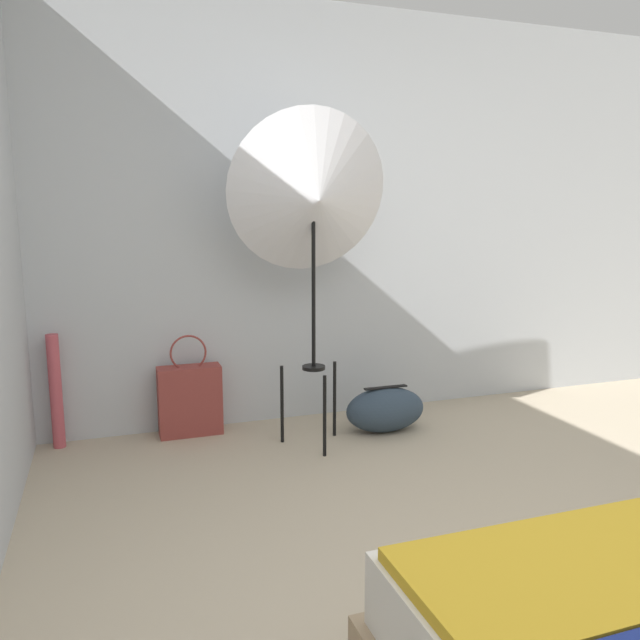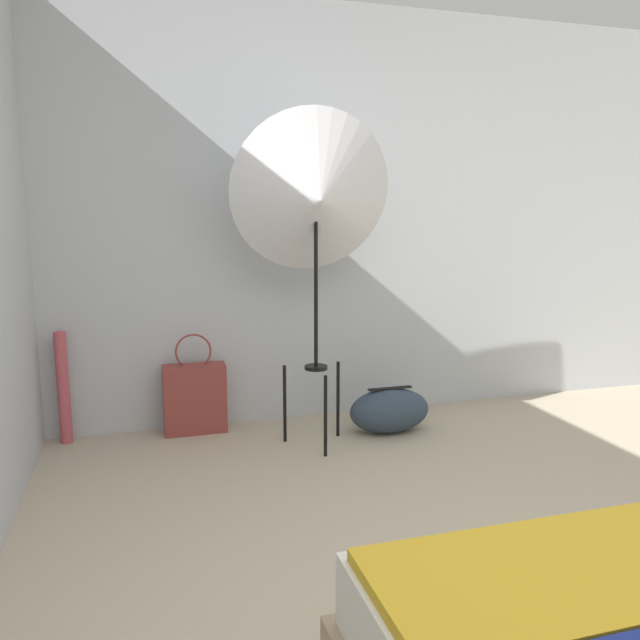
% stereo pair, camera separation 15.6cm
% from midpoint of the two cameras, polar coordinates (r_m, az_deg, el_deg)
% --- Properties ---
extents(wall_back, '(8.00, 0.05, 2.60)m').
position_cam_midpoint_polar(wall_back, '(4.00, -0.47, 9.32)').
color(wall_back, '#B7BCC1').
rests_on(wall_back, ground_plane).
extents(photo_umbrella, '(0.92, 0.45, 1.90)m').
position_cam_midpoint_polar(photo_umbrella, '(3.46, 0.93, 11.19)').
color(photo_umbrella, black).
rests_on(photo_umbrella, ground_plane).
extents(tote_bag, '(0.37, 0.15, 0.62)m').
position_cam_midpoint_polar(tote_bag, '(3.89, -10.24, -7.01)').
color(tote_bag, brown).
rests_on(tote_bag, ground_plane).
extents(duffel_bag, '(0.51, 0.27, 0.28)m').
position_cam_midpoint_polar(duffel_bag, '(3.88, 7.52, -8.21)').
color(duffel_bag, '#2D3D4C').
rests_on(duffel_bag, ground_plane).
extents(paper_roll, '(0.07, 0.07, 0.66)m').
position_cam_midpoint_polar(paper_roll, '(3.89, -21.36, -5.82)').
color(paper_roll, '#BC4C56').
rests_on(paper_roll, ground_plane).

